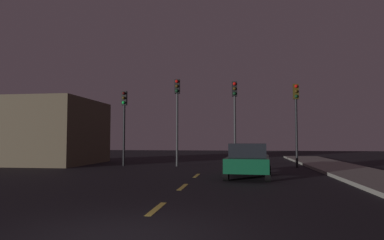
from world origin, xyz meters
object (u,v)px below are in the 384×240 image
Objects in this scene: traffic_signal_center_left at (177,106)px; car_stopped_ahead at (249,160)px; traffic_signal_far_left at (124,113)px; traffic_signal_far_right at (296,109)px; traffic_signal_center_right at (235,107)px.

traffic_signal_center_left is 7.50m from car_stopped_ahead.
traffic_signal_far_left reaches higher than car_stopped_ahead.
traffic_signal_center_left is at bearing 179.99° from traffic_signal_far_right.
car_stopped_ahead is at bearing -34.73° from traffic_signal_far_left.
traffic_signal_center_right is 3.65m from traffic_signal_far_right.
traffic_signal_far_right is at bearing 61.04° from car_stopped_ahead.
traffic_signal_far_right is (7.24, -0.00, -0.30)m from traffic_signal_center_left.
traffic_signal_center_left is 1.18× the size of car_stopped_ahead.
car_stopped_ahead is (4.27, -5.36, -3.04)m from traffic_signal_center_left.
traffic_signal_far_left is 1.03× the size of car_stopped_ahead.
traffic_signal_far_left is at bearing 145.27° from car_stopped_ahead.
traffic_signal_center_left reaches higher than traffic_signal_far_right.
traffic_signal_far_right is 6.71m from car_stopped_ahead.
traffic_signal_far_left is 0.87× the size of traffic_signal_center_left.
traffic_signal_center_left is at bearing 128.55° from car_stopped_ahead.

